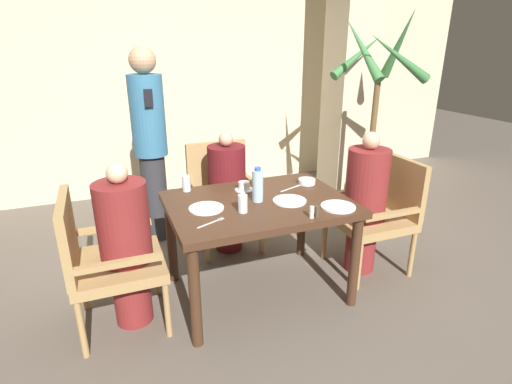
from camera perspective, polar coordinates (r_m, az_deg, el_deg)
The scene contains 25 objects.
ground_plane at distance 3.10m, azimuth 0.31°, elevation -13.91°, with size 16.00×16.00×0.00m, color #60564C.
wall_back at distance 4.99m, azimuth -10.82°, elevation 16.13°, with size 8.00×0.06×2.80m.
pillar_stone at distance 4.96m, azimuth 13.33°, elevation 15.35°, with size 0.48×0.48×2.70m.
dining_table at distance 2.79m, azimuth 0.34°, elevation -3.10°, with size 1.24×0.90×0.73m.
chair_left_side at distance 2.68m, azimuth -21.03°, elevation -8.69°, with size 0.56×0.56×0.92m.
diner_in_left_chair at distance 2.66m, azimuth -18.07°, elevation -7.13°, with size 0.32×0.32×1.10m.
chair_far_side at distance 3.61m, azimuth -4.80°, elevation 0.20°, with size 0.56×0.56×0.92m.
diner_in_far_chair at distance 3.46m, azimuth -4.12°, elevation 0.15°, with size 0.32×0.32×1.07m.
chair_right_side at distance 3.34m, azimuth 17.17°, elevation -2.39°, with size 0.56×0.56×0.92m.
diner_in_right_chair at distance 3.22m, azimuth 15.29°, elevation -1.41°, with size 0.32×0.32×1.14m.
standing_host at distance 3.68m, azimuth -14.89°, elevation 6.95°, with size 0.29×0.33×1.73m.
potted_palm at distance 4.33m, azimuth 15.86°, elevation 4.27°, with size 0.68×0.78×2.08m.
plate_main_left at distance 2.75m, azimuth 4.82°, elevation -1.25°, with size 0.23×0.23×0.01m.
plate_main_right at distance 2.70m, azimuth 11.65°, elevation -2.06°, with size 0.23×0.23×0.01m.
plate_dessert_center at distance 2.64m, azimuth -7.11°, elevation -2.32°, with size 0.23×0.23×0.01m.
teacup_with_saucer at distance 2.94m, azimuth -1.73°, elevation 0.76°, with size 0.14×0.14×0.07m.
bowl_small at distance 3.11m, azimuth 7.27°, elevation 1.51°, with size 0.13×0.13×0.04m.
water_bottle at distance 2.71m, azimuth 0.25°, elevation 0.94°, with size 0.08×0.08×0.24m.
glass_tall_near at distance 2.55m, azimuth -1.91°, elevation -1.68°, with size 0.06×0.06×0.12m.
glass_tall_mid at distance 2.97m, azimuth 0.36°, elevation 1.60°, with size 0.06×0.06×0.12m.
glass_tall_far at distance 2.96m, azimuth -9.92°, elevation 1.22°, with size 0.06×0.06×0.12m.
salt_shaker at distance 2.50m, azimuth 7.96°, elevation -2.88°, with size 0.03×0.03×0.08m.
pepper_shaker at distance 2.52m, azimuth 8.74°, elevation -2.79°, with size 0.03×0.03×0.07m.
fork_beside_plate at distance 2.45m, azimuth -6.12°, elevation -4.27°, with size 0.19×0.10×0.00m.
knife_beside_plate at distance 3.00m, azimuth 5.10°, elevation 0.57°, with size 0.20×0.09×0.00m.
Camera 1 is at (-0.95, -2.37, 1.75)m, focal length 28.00 mm.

